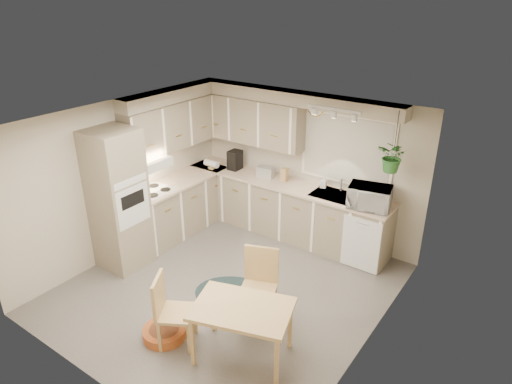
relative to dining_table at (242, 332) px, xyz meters
The scene contains 35 objects.
floor 1.34m from the dining_table, 136.10° to the left, with size 4.20×4.20×0.00m, color #655F59.
ceiling 2.44m from the dining_table, 136.10° to the left, with size 4.20×4.20×0.00m, color silver.
wall_back 3.26m from the dining_table, 107.29° to the left, with size 4.00×0.04×2.40m, color #BAAF9A.
wall_front 1.75m from the dining_table, 127.83° to the right, with size 4.00×0.04×2.40m, color #BAAF9A.
wall_left 3.19m from the dining_table, 162.97° to the left, with size 0.04×4.20×2.40m, color #BAAF9A.
wall_right 1.64m from the dining_table, 40.10° to the left, with size 0.04×4.20×2.40m, color #BAAF9A.
base_cab_left 3.18m from the dining_table, 146.04° to the left, with size 0.60×1.85×0.90m, color gray.
base_cab_back 2.93m from the dining_table, 112.78° to the left, with size 3.60×0.60×0.90m, color gray.
counter_left 3.22m from the dining_table, 145.94° to the left, with size 0.64×1.89×0.04m, color beige.
counter_back 2.98m from the dining_table, 112.86° to the left, with size 3.64×0.64×0.04m, color beige.
oven_stack 2.75m from the dining_table, 168.66° to the left, with size 0.65×0.65×2.10m, color gray.
wall_oven_face 2.45m from the dining_table, 167.12° to the left, with size 0.02×0.56×0.58m, color silver.
upper_cab_left 3.66m from the dining_table, 145.46° to the left, with size 0.35×2.00×0.75m, color gray.
upper_cab_back 3.73m from the dining_table, 124.40° to the left, with size 2.00×0.35×0.75m, color gray.
soffit_left 3.90m from the dining_table, 145.71° to the left, with size 0.30×2.00×0.20m, color #BAAF9A.
soffit_back 3.64m from the dining_table, 111.70° to the left, with size 3.60×0.30×0.20m, color #BAAF9A.
cooktop 2.94m from the dining_table, 155.37° to the left, with size 0.52×0.58×0.02m, color silver.
range_hood 3.08m from the dining_table, 155.53° to the left, with size 0.40×0.60×0.14m, color silver.
window_blinds 3.23m from the dining_table, 94.49° to the left, with size 1.40×0.02×1.00m, color silver.
window_frame 3.24m from the dining_table, 94.48° to the left, with size 1.50×0.02×1.10m, color white.
sink 2.77m from the dining_table, 94.94° to the left, with size 0.70×0.48×0.10m, color #AFB3B7.
dishwasher_front 2.42m from the dining_table, 81.27° to the left, with size 0.58×0.01×0.83m, color silver.
track_light_bar 3.17m from the dining_table, 95.44° to the left, with size 0.80×0.04×0.04m, color silver.
wall_clock 3.58m from the dining_table, 104.78° to the left, with size 0.30×0.30×0.03m, color #ECC153.
dining_table is the anchor object (origin of this frame).
chair_left 0.80m from the dining_table, 160.79° to the right, with size 0.42×0.42×0.90m, color tan.
chair_back 0.63m from the dining_table, 109.08° to the left, with size 0.45×0.45×0.96m, color tan.
braided_rug 1.19m from the dining_table, 133.31° to the left, with size 1.07×0.80×0.01m, color black.
pet_bed 1.03m from the dining_table, 162.57° to the right, with size 0.52×0.52×0.12m, color #C35927.
microwave 2.74m from the dining_table, 82.40° to the left, with size 0.60×0.33×0.40m, color silver.
soap_bottle 2.97m from the dining_table, 100.26° to the left, with size 0.09×0.20×0.09m, color silver.
hanging_plant 3.01m from the dining_table, 76.74° to the left, with size 0.40×0.44×0.35m, color #296428.
coffee_maker 3.54m from the dining_table, 128.67° to the left, with size 0.19×0.23×0.34m, color black.
toaster 3.19m from the dining_table, 119.37° to the left, with size 0.28×0.16×0.17m, color #AFB3B7.
knife_block 3.07m from the dining_table, 113.18° to the left, with size 0.10×0.10×0.22m, color tan.
Camera 1 is at (3.36, -4.08, 3.85)m, focal length 32.00 mm.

